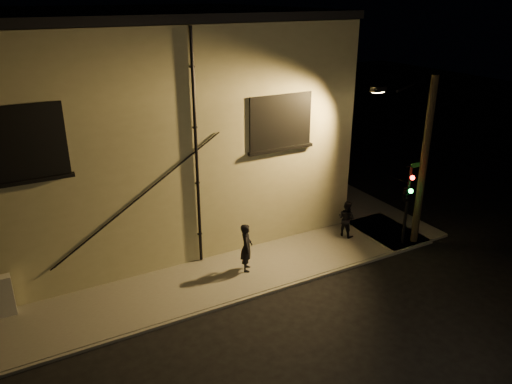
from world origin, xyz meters
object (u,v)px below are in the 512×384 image
pedestrian_b (346,219)px  streetlamp_pole (421,158)px  pedestrian_a (247,247)px  traffic_signal (407,193)px

pedestrian_b → streetlamp_pole: 3.77m
pedestrian_a → traffic_signal: size_ratio=0.54×
pedestrian_a → pedestrian_b: bearing=-56.1°
pedestrian_a → pedestrian_b: 4.84m
traffic_signal → streetlamp_pole: size_ratio=0.50×
pedestrian_b → streetlamp_pole: bearing=-147.0°
traffic_signal → streetlamp_pole: (0.63, 0.11, 1.25)m
traffic_signal → pedestrian_a: bearing=168.4°
pedestrian_a → traffic_signal: bearing=-73.1°
traffic_signal → streetlamp_pole: streetlamp_pole is taller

